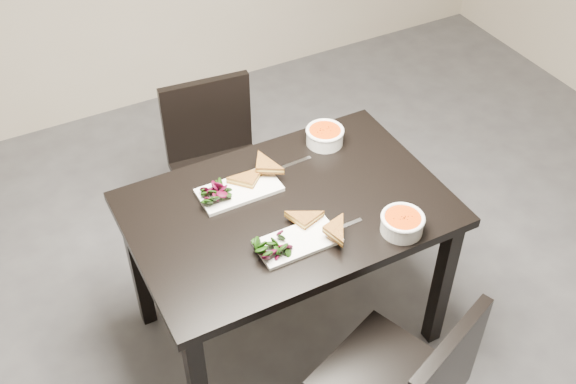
% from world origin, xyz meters
% --- Properties ---
extents(table, '(1.20, 0.80, 0.75)m').
position_xyz_m(table, '(-0.08, 0.48, 0.65)').
color(table, black).
rests_on(table, ground).
extents(chair_far, '(0.46, 0.46, 0.85)m').
position_xyz_m(chair_far, '(-0.09, 1.17, 0.48)').
color(chair_far, black).
rests_on(chair_far, ground).
extents(plate_near, '(0.30, 0.15, 0.01)m').
position_xyz_m(plate_near, '(-0.14, 0.29, 0.76)').
color(plate_near, white).
rests_on(plate_near, table).
extents(sandwich_near, '(0.18, 0.15, 0.05)m').
position_xyz_m(sandwich_near, '(-0.07, 0.30, 0.79)').
color(sandwich_near, '#9A6320').
rests_on(sandwich_near, plate_near).
extents(salad_near, '(0.09, 0.08, 0.04)m').
position_xyz_m(salad_near, '(-0.24, 0.29, 0.79)').
color(salad_near, black).
rests_on(salad_near, plate_near).
extents(soup_bowl_near, '(0.16, 0.16, 0.07)m').
position_xyz_m(soup_bowl_near, '(0.23, 0.17, 0.79)').
color(soup_bowl_near, white).
rests_on(soup_bowl_near, table).
extents(cutlery_near, '(0.18, 0.02, 0.00)m').
position_xyz_m(cutlery_near, '(0.04, 0.28, 0.75)').
color(cutlery_near, silver).
rests_on(cutlery_near, table).
extents(plate_far, '(0.32, 0.16, 0.02)m').
position_xyz_m(plate_far, '(-0.21, 0.64, 0.76)').
color(plate_far, white).
rests_on(plate_far, table).
extents(sandwich_far, '(0.20, 0.20, 0.05)m').
position_xyz_m(sandwich_far, '(-0.14, 0.62, 0.79)').
color(sandwich_far, '#9A6320').
rests_on(sandwich_far, plate_far).
extents(salad_far, '(0.10, 0.09, 0.04)m').
position_xyz_m(salad_far, '(-0.31, 0.64, 0.79)').
color(salad_far, black).
rests_on(salad_far, plate_far).
extents(soup_bowl_far, '(0.16, 0.16, 0.07)m').
position_xyz_m(soup_bowl_far, '(0.24, 0.75, 0.79)').
color(soup_bowl_far, white).
rests_on(soup_bowl_far, table).
extents(cutlery_far, '(0.18, 0.02, 0.00)m').
position_xyz_m(cutlery_far, '(0.05, 0.69, 0.75)').
color(cutlery_far, silver).
rests_on(cutlery_far, table).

